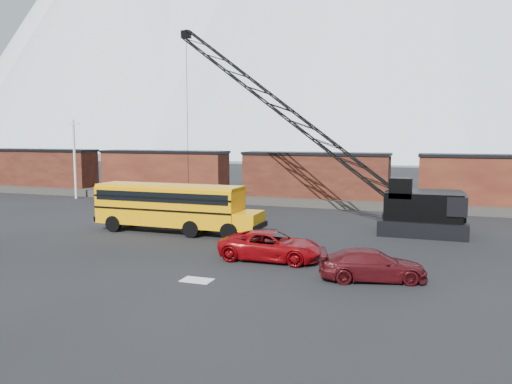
% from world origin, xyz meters
% --- Properties ---
extents(ground, '(160.00, 160.00, 0.00)m').
position_xyz_m(ground, '(0.00, 0.00, 0.00)').
color(ground, black).
rests_on(ground, ground).
extents(gravel_berm, '(120.00, 5.00, 0.70)m').
position_xyz_m(gravel_berm, '(0.00, 22.00, 0.35)').
color(gravel_berm, '#46413A').
rests_on(gravel_berm, ground).
extents(boxcar_west_far, '(13.70, 3.10, 4.17)m').
position_xyz_m(boxcar_west_far, '(-32.00, 22.00, 2.76)').
color(boxcar_west_far, '#592819').
rests_on(boxcar_west_far, gravel_berm).
extents(boxcar_west_near, '(13.70, 3.10, 4.17)m').
position_xyz_m(boxcar_west_near, '(-16.00, 22.00, 2.76)').
color(boxcar_west_near, '#411612').
rests_on(boxcar_west_near, gravel_berm).
extents(boxcar_mid, '(13.70, 3.10, 4.17)m').
position_xyz_m(boxcar_mid, '(0.00, 22.00, 2.76)').
color(boxcar_mid, '#592819').
rests_on(boxcar_mid, gravel_berm).
extents(boxcar_east_near, '(13.70, 3.10, 4.17)m').
position_xyz_m(boxcar_east_near, '(16.00, 22.00, 2.76)').
color(boxcar_east_near, '#411612').
rests_on(boxcar_east_near, gravel_berm).
extents(utility_pole, '(1.40, 0.24, 8.00)m').
position_xyz_m(utility_pole, '(-24.00, 18.00, 4.15)').
color(utility_pole, silver).
rests_on(utility_pole, ground).
extents(snow_patch, '(1.40, 0.90, 0.02)m').
position_xyz_m(snow_patch, '(0.50, -4.00, 0.01)').
color(snow_patch, silver).
rests_on(snow_patch, ground).
extents(school_bus, '(11.65, 2.65, 3.19)m').
position_xyz_m(school_bus, '(-5.86, 5.50, 1.79)').
color(school_bus, '#ED9A05').
rests_on(school_bus, ground).
extents(red_pickup, '(5.47, 2.62, 1.51)m').
position_xyz_m(red_pickup, '(2.53, 0.64, 0.75)').
color(red_pickup, maroon).
rests_on(red_pickup, ground).
extents(maroon_suv, '(5.11, 3.16, 1.38)m').
position_xyz_m(maroon_suv, '(7.91, -1.31, 0.69)').
color(maroon_suv, '#470C11').
rests_on(maroon_suv, ground).
extents(crawler_crane, '(21.53, 4.63, 14.88)m').
position_xyz_m(crawler_crane, '(0.39, 11.78, 7.97)').
color(crawler_crane, black).
rests_on(crawler_crane, ground).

